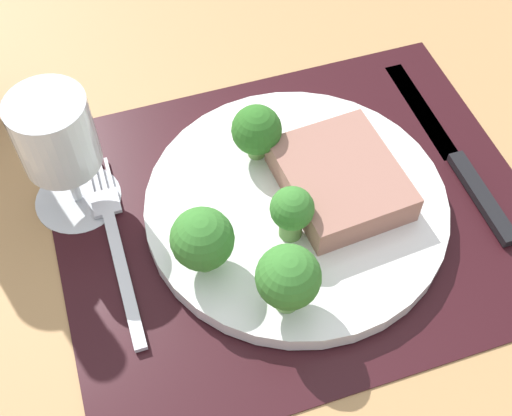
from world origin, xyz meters
TOP-DOWN VIEW (x-y plane):
  - ground_plane at (0.00, 0.00)cm, footprint 140.00×110.00cm
  - placemat at (0.00, 0.00)cm, footprint 40.62×32.92cm
  - plate at (0.00, 0.00)cm, footprint 25.73×25.73cm
  - steak at (3.83, -0.04)cm, footprint 9.94×11.48cm
  - broccoli_near_fork at (-8.99, -3.52)cm, footprint 4.91×4.91cm
  - broccoli_near_steak at (-1.60, 5.92)cm, footprint 4.36×4.36cm
  - broccoli_back_left at (-4.07, -8.81)cm, footprint 4.81×4.81cm
  - broccoli_front_edge at (-1.63, -2.95)cm, footprint 3.52×3.52cm
  - fork at (-15.41, 1.42)cm, footprint 2.40×19.20cm
  - knife at (15.82, 0.53)cm, footprint 1.80×23.00cm
  - wine_glass at (-17.62, 7.31)cm, footprint 7.49×7.49cm

SIDE VIEW (x-z plane):
  - ground_plane at x=0.00cm, z-range -3.00..0.00cm
  - placemat at x=0.00cm, z-range 0.00..0.30cm
  - fork at x=-15.41cm, z-range 0.30..0.80cm
  - knife at x=15.82cm, z-range 0.20..1.00cm
  - plate at x=0.00cm, z-range 0.30..1.90cm
  - steak at x=3.83cm, z-range 1.90..4.67cm
  - broccoli_near_steak at x=-1.60cm, z-range 2.28..7.59cm
  - broccoli_front_edge at x=-1.63cm, z-range 2.41..7.64cm
  - broccoli_near_fork at x=-8.99cm, z-range 2.34..8.33cm
  - broccoli_back_left at x=-4.07cm, z-range 2.50..8.86cm
  - wine_glass at x=-17.62cm, z-range 1.73..13.71cm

